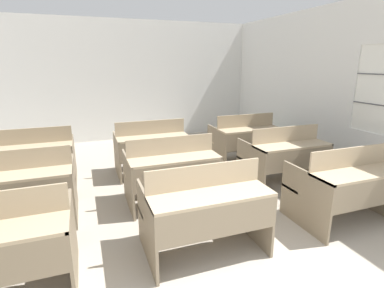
% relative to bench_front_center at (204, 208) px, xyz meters
% --- Properties ---
extents(wall_back, '(6.22, 0.06, 2.88)m').
position_rel_bench_front_center_xyz_m(wall_back, '(0.11, 5.07, 0.97)').
color(wall_back, silver).
rests_on(wall_back, ground_plane).
extents(wall_right_with_window, '(0.06, 6.48, 2.88)m').
position_rel_bench_front_center_xyz_m(wall_right_with_window, '(3.19, 1.88, 0.97)').
color(wall_right_with_window, silver).
rests_on(wall_right_with_window, ground_plane).
extents(bench_front_center, '(1.19, 0.83, 0.94)m').
position_rel_bench_front_center_xyz_m(bench_front_center, '(0.00, 0.00, 0.00)').
color(bench_front_center, '#807059').
rests_on(bench_front_center, ground_plane).
extents(bench_front_right, '(1.19, 0.83, 0.94)m').
position_rel_bench_front_center_xyz_m(bench_front_right, '(1.84, -0.03, 0.00)').
color(bench_front_right, '#7D6E57').
rests_on(bench_front_right, ground_plane).
extents(bench_second_left, '(1.19, 0.83, 0.94)m').
position_rel_bench_front_center_xyz_m(bench_second_left, '(-1.83, 1.21, 0.00)').
color(bench_second_left, '#7D6E57').
rests_on(bench_second_left, ground_plane).
extents(bench_second_center, '(1.19, 0.83, 0.94)m').
position_rel_bench_front_center_xyz_m(bench_second_center, '(-0.00, 1.18, 0.00)').
color(bench_second_center, '#82735C').
rests_on(bench_second_center, ground_plane).
extents(bench_second_right, '(1.19, 0.83, 0.94)m').
position_rel_bench_front_center_xyz_m(bench_second_right, '(1.85, 1.20, 0.00)').
color(bench_second_right, '#82725B').
rests_on(bench_second_right, ground_plane).
extents(bench_third_left, '(1.19, 0.83, 0.94)m').
position_rel_bench_front_center_xyz_m(bench_third_left, '(-1.85, 2.42, 0.00)').
color(bench_third_left, '#796A53').
rests_on(bench_third_left, ground_plane).
extents(bench_third_center, '(1.19, 0.83, 0.94)m').
position_rel_bench_front_center_xyz_m(bench_third_center, '(-0.01, 2.40, 0.00)').
color(bench_third_center, '#807059').
rests_on(bench_third_center, ground_plane).
extents(bench_third_right, '(1.19, 0.83, 0.94)m').
position_rel_bench_front_center_xyz_m(bench_third_right, '(1.83, 2.39, 0.00)').
color(bench_third_right, '#796A53').
rests_on(bench_third_right, ground_plane).
extents(wastepaper_bin, '(0.28, 0.28, 0.33)m').
position_rel_bench_front_center_xyz_m(wastepaper_bin, '(2.84, 3.09, -0.31)').
color(wastepaper_bin, '#1E6B33').
rests_on(wastepaper_bin, ground_plane).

